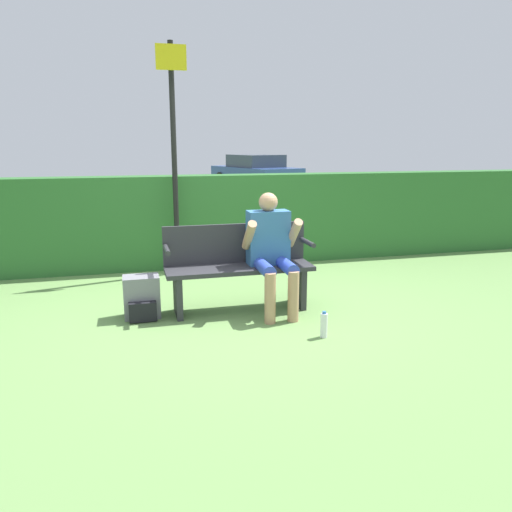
% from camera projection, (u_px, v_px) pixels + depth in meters
% --- Properties ---
extents(ground_plane, '(40.00, 40.00, 0.00)m').
position_uv_depth(ground_plane, '(240.00, 310.00, 5.28)').
color(ground_plane, '#668E4C').
extents(hedge_back, '(12.00, 0.41, 1.29)m').
position_uv_depth(hedge_back, '(207.00, 221.00, 7.12)').
color(hedge_back, '#2D662D').
rests_on(hedge_back, ground).
extents(park_bench, '(1.53, 0.43, 0.89)m').
position_uv_depth(park_bench, '(238.00, 266.00, 5.23)').
color(park_bench, '#2D2D33').
rests_on(park_bench, ground).
extents(person_seated, '(0.57, 0.66, 1.23)m').
position_uv_depth(person_seated, '(271.00, 247.00, 5.14)').
color(person_seated, '#336699').
rests_on(person_seated, ground).
extents(backpack, '(0.36, 0.33, 0.43)m').
position_uv_depth(backpack, '(142.00, 298.00, 5.02)').
color(backpack, slate).
rests_on(backpack, ground).
extents(water_bottle, '(0.06, 0.06, 0.25)m').
position_uv_depth(water_bottle, '(324.00, 325.00, 4.51)').
color(water_bottle, white).
rests_on(water_bottle, ground).
extents(signpost, '(0.38, 0.09, 2.96)m').
position_uv_depth(signpost, '(174.00, 146.00, 6.40)').
color(signpost, black).
rests_on(signpost, ground).
extents(parked_car, '(2.99, 4.24, 1.28)m').
position_uv_depth(parked_car, '(256.00, 172.00, 19.34)').
color(parked_car, '#2D4784').
rests_on(parked_car, ground).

